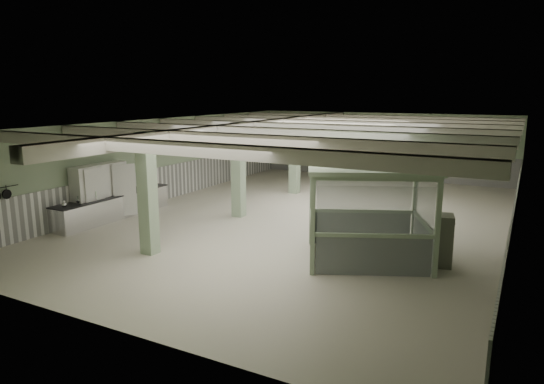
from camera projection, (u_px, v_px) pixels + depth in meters
The scene contains 34 objects.
floor at pixel (308, 218), 18.50m from camera, with size 20.00×20.00×0.00m, color beige.
ceiling at pixel (310, 123), 17.77m from camera, with size 14.00×20.00×0.02m, color white.
wall_back at pixel (382, 146), 26.78m from camera, with size 14.00×0.02×3.60m, color #9CB08C.
wall_front at pixel (104, 244), 9.48m from camera, with size 14.00×0.02×3.60m, color #9CB08C.
wall_left at pixel (164, 159), 21.35m from camera, with size 0.02×20.00×3.60m, color #9CB08C.
wall_right at pixel (518, 188), 14.91m from camera, with size 0.02×20.00×3.60m, color #9CB08C.
wainscot_left at pixel (165, 183), 21.55m from camera, with size 0.05×19.90×1.50m, color white.
wainscot_right at pixel (513, 221), 15.14m from camera, with size 0.05×19.90×1.50m, color white.
wainscot_back at pixel (381, 165), 26.97m from camera, with size 13.90×0.05×1.50m, color white.
girder at pixel (251, 127), 18.96m from camera, with size 0.45×19.90×0.40m, color beige.
beam_a at pixel (181, 148), 11.32m from camera, with size 13.90×0.35×0.32m, color beige.
beam_b at pixel (238, 139), 13.48m from camera, with size 13.90×0.35×0.32m, color beige.
beam_c at pixel (279, 133), 15.64m from camera, with size 13.90×0.35×0.32m, color beige.
beam_d at pixel (310, 128), 17.80m from camera, with size 13.90×0.35×0.32m, color beige.
beam_e at pixel (334, 124), 19.97m from camera, with size 13.90×0.35×0.32m, color beige.
beam_f at pixel (354, 121), 22.13m from camera, with size 13.90×0.35×0.32m, color beige.
beam_g at pixel (370, 118), 24.29m from camera, with size 13.90×0.35×0.32m, color beige.
column_a at pixel (148, 194), 14.09m from camera, with size 0.42×0.42×3.60m, color #9AB491.
column_b at pixel (238, 170), 18.42m from camera, with size 0.42×0.42×3.60m, color #9AB491.
column_c at pixel (295, 155), 22.74m from camera, with size 0.42×0.42×3.60m, color #9AB491.
column_d at pixel (326, 147), 26.20m from camera, with size 0.42×0.42×3.60m, color #9AB491.
hook_rail at pixel (0, 188), 14.73m from camera, with size 0.02×0.02×1.20m, color black.
pendant_front at pixel (254, 154), 13.33m from camera, with size 0.44×0.44×0.22m, color #2B392A.
pendant_mid at pixel (327, 137), 18.08m from camera, with size 0.44×0.44×0.22m, color #2B392A.
pendant_back at pixel (367, 129), 22.41m from camera, with size 0.44×0.44×0.22m, color #2B392A.
prep_counter at pixel (114, 206), 18.39m from camera, with size 0.91×5.20×0.91m.
pitcher_near at pixel (79, 200), 16.87m from camera, with size 0.18×0.21×0.27m, color silver, non-canonical shape.
pitcher_far at pixel (64, 204), 16.24m from camera, with size 0.17×0.20×0.25m, color silver, non-canonical shape.
veg_colander at pixel (127, 190), 18.69m from camera, with size 0.39×0.39×0.18m, color #403F44, non-canonical shape.
orange_bowl at pixel (123, 192), 18.67m from camera, with size 0.23×0.23×0.08m, color #B2B2B7.
skillet_far at pixel (7, 194), 14.90m from camera, with size 0.30×0.30×0.04m, color black.
walkin_cooler at pixel (101, 194), 17.88m from camera, with size 0.97×2.25×2.06m.
guard_booth at pixel (369, 197), 13.55m from camera, with size 4.28×4.02×2.75m.
filing_cabinet at pixel (443, 240), 13.28m from camera, with size 0.47×0.66×1.44m, color #606554.
Camera 1 is at (7.17, -16.47, 4.71)m, focal length 32.00 mm.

